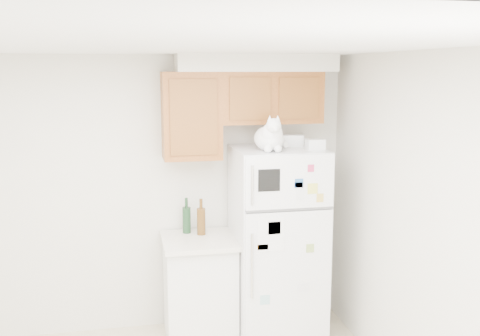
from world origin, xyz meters
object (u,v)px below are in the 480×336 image
object	(u,v)px
cat	(270,137)
storage_box_front	(315,144)
refrigerator	(277,243)
base_counter	(200,287)
bottle_amber	(201,217)
storage_box_back	(293,140)
bottle_green	(187,215)

from	to	relation	value
cat	storage_box_front	bearing A→B (deg)	-1.59
refrigerator	storage_box_front	bearing A→B (deg)	-27.18
refrigerator	base_counter	world-z (taller)	refrigerator
cat	bottle_amber	xyz separation A→B (m)	(-0.55, 0.30, -0.73)
base_counter	bottle_amber	world-z (taller)	bottle_amber
refrigerator	storage_box_back	xyz separation A→B (m)	(0.17, 0.12, 0.90)
bottle_amber	storage_box_front	bearing A→B (deg)	-18.60
storage_box_back	refrigerator	bearing A→B (deg)	-130.98
cat	storage_box_front	xyz separation A→B (m)	(0.39, -0.01, -0.07)
storage_box_back	storage_box_front	world-z (taller)	storage_box_back
storage_box_back	cat	bearing A→B (deg)	-124.13
refrigerator	cat	distance (m)	0.98
base_counter	refrigerator	bearing A→B (deg)	-6.09
storage_box_front	bottle_green	distance (m)	1.31
base_counter	storage_box_front	distance (m)	1.62
cat	bottle_green	size ratio (longest dim) A/B	1.38
storage_box_front	bottle_green	xyz separation A→B (m)	(-1.06, 0.40, -0.66)
refrigerator	storage_box_front	size ratio (longest dim) A/B	11.33
bottle_green	bottle_amber	distance (m)	0.15
storage_box_front	bottle_green	bearing A→B (deg)	158.51
storage_box_back	bottle_green	world-z (taller)	storage_box_back
refrigerator	cat	size ratio (longest dim) A/B	3.85
storage_box_front	bottle_amber	distance (m)	1.19
base_counter	storage_box_front	bearing A→B (deg)	-12.64
cat	storage_box_back	distance (m)	0.38
base_counter	storage_box_back	xyz separation A→B (m)	(0.86, 0.05, 1.29)
base_counter	bottle_green	world-z (taller)	bottle_green
storage_box_back	bottle_green	bearing A→B (deg)	-174.41
refrigerator	storage_box_front	world-z (taller)	storage_box_front
base_counter	storage_box_back	bearing A→B (deg)	3.13
refrigerator	bottle_green	xyz separation A→B (m)	(-0.78, 0.25, 0.23)
refrigerator	base_counter	bearing A→B (deg)	173.91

